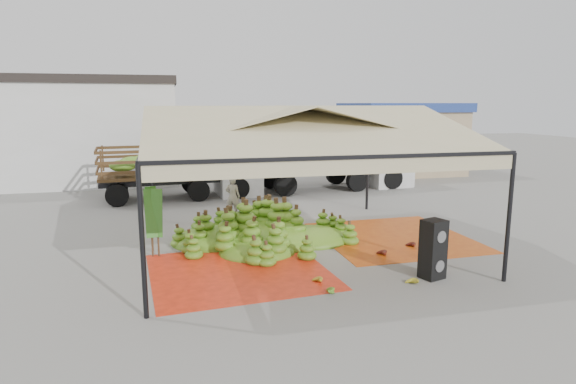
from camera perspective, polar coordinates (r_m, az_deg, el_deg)
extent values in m
plane|color=slate|center=(14.13, 0.70, -6.30)|extent=(90.00, 90.00, 0.00)
cylinder|color=black|center=(9.46, -16.89, -5.79)|extent=(0.10, 0.10, 3.00)
cylinder|color=black|center=(12.04, 24.72, -2.86)|extent=(0.10, 0.10, 3.00)
cylinder|color=black|center=(17.28, -15.72, 1.49)|extent=(0.10, 0.10, 3.00)
cylinder|color=black|center=(18.82, 9.42, 2.45)|extent=(0.10, 0.10, 3.00)
pyramid|color=#C1B188|center=(13.55, 0.73, 8.03)|extent=(8.00, 8.00, 1.00)
cube|color=black|center=(13.58, 0.73, 5.92)|extent=(8.00, 8.00, 0.08)
cube|color=#C1B188|center=(13.59, 0.73, 5.16)|extent=(8.00, 8.00, 0.36)
cube|color=silver|center=(27.91, -27.79, 6.02)|extent=(14.00, 6.00, 5.00)
cube|color=black|center=(27.88, -28.27, 11.54)|extent=(14.30, 6.30, 0.40)
cube|color=tan|center=(29.44, 13.22, 5.74)|extent=(6.00, 5.00, 3.60)
cube|color=navy|center=(29.36, 13.39, 9.73)|extent=(6.30, 5.30, 0.50)
cube|color=red|center=(12.06, -5.84, -9.32)|extent=(4.53, 4.35, 0.01)
cube|color=#C85912|center=(15.28, 12.38, -5.23)|extent=(4.44, 4.65, 0.01)
ellipsoid|color=#367A19|center=(14.35, -2.80, -3.63)|extent=(6.36, 5.63, 1.17)
ellipsoid|color=#B28D23|center=(11.24, 3.27, -10.29)|extent=(0.51, 0.47, 0.19)
ellipsoid|color=gold|center=(11.47, 14.43, -10.18)|extent=(0.54, 0.53, 0.19)
ellipsoid|color=#531613|center=(14.30, 14.18, -5.99)|extent=(0.52, 0.46, 0.21)
ellipsoid|color=#5D2315|center=(13.35, 10.79, -6.99)|extent=(0.54, 0.45, 0.23)
ellipsoid|color=#3C6E16|center=(10.69, 4.59, -11.40)|extent=(0.51, 0.45, 0.20)
ellipsoid|color=#58841B|center=(14.11, -2.44, 4.53)|extent=(0.24, 0.24, 0.20)
ellipsoid|color=#58841B|center=(14.49, 3.40, 4.67)|extent=(0.24, 0.24, 0.20)
ellipsoid|color=#58841B|center=(15.00, 8.89, 4.77)|extent=(0.24, 0.24, 0.20)
cube|color=black|center=(11.96, 16.72, -8.12)|extent=(0.62, 0.58, 0.71)
cube|color=black|center=(11.76, 16.90, -4.86)|extent=(0.62, 0.58, 0.71)
imported|color=gray|center=(17.64, -6.57, -0.52)|extent=(0.63, 0.54, 1.47)
cube|color=#533E1B|center=(21.39, -14.79, 2.02)|extent=(5.27, 2.79, 0.12)
cube|color=silver|center=(21.88, -6.01, 2.76)|extent=(2.02, 2.39, 2.34)
cylinder|color=black|center=(20.42, -19.60, -0.36)|extent=(0.94, 0.39, 0.92)
cylinder|color=black|center=(22.43, -19.60, 0.56)|extent=(0.94, 0.39, 0.92)
cylinder|color=black|center=(20.64, -10.55, 0.18)|extent=(0.94, 0.39, 0.92)
cylinder|color=black|center=(22.63, -11.34, 1.04)|extent=(0.94, 0.39, 0.92)
cylinder|color=black|center=(20.96, -5.87, 0.46)|extent=(0.94, 0.39, 0.92)
cylinder|color=black|center=(22.92, -7.06, 1.29)|extent=(0.94, 0.39, 0.92)
ellipsoid|color=#4B7819|center=(21.32, -14.86, 3.37)|extent=(4.22, 2.19, 0.71)
cube|color=gold|center=(21.32, -13.54, 4.53)|extent=(2.21, 2.20, 0.25)
cube|color=#482918|center=(23.03, 3.44, 3.21)|extent=(5.87, 3.21, 0.13)
cube|color=silver|center=(24.76, 11.32, 3.79)|extent=(2.29, 2.69, 2.58)
cylinder|color=black|center=(21.34, -0.31, 0.82)|extent=(1.04, 0.45, 1.01)
cylinder|color=black|center=(23.44, -2.22, 1.68)|extent=(1.04, 0.45, 1.01)
cylinder|color=black|center=(22.83, 8.19, 1.35)|extent=(1.04, 0.45, 1.01)
cylinder|color=black|center=(24.80, 5.69, 2.12)|extent=(1.04, 0.45, 1.01)
cylinder|color=black|center=(23.80, 12.22, 1.58)|extent=(1.04, 0.45, 1.01)
cylinder|color=black|center=(25.69, 9.51, 2.32)|extent=(1.04, 0.45, 1.01)
ellipsoid|color=#437D1A|center=(22.97, 3.46, 4.60)|extent=(4.69, 2.52, 0.79)
cube|color=gold|center=(23.16, 4.75, 5.75)|extent=(2.49, 2.48, 0.28)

